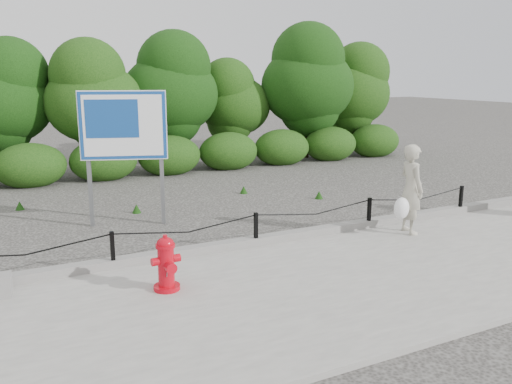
{
  "coord_description": "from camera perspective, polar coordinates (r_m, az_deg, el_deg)",
  "views": [
    {
      "loc": [
        -4.17,
        -8.13,
        3.08
      ],
      "look_at": [
        0.1,
        0.2,
        1.0
      ],
      "focal_mm": 38.0,
      "sensor_mm": 36.0,
      "label": 1
    }
  ],
  "objects": [
    {
      "name": "ground",
      "position": [
        9.64,
        -0.01,
        -6.1
      ],
      "size": [
        90.0,
        90.0,
        0.0
      ],
      "primitive_type": "plane",
      "color": "#2D2B28",
      "rests_on": "ground"
    },
    {
      "name": "sidewalk",
      "position": [
        8.01,
        6.63,
        -9.86
      ],
      "size": [
        14.0,
        4.0,
        0.08
      ],
      "primitive_type": "cube",
      "color": "gray",
      "rests_on": "ground"
    },
    {
      "name": "curb",
      "position": [
        9.64,
        -0.15,
        -5.17
      ],
      "size": [
        14.0,
        0.22,
        0.14
      ],
      "primitive_type": "cube",
      "color": "slate",
      "rests_on": "sidewalk"
    },
    {
      "name": "chain_barrier",
      "position": [
        9.51,
        -0.01,
        -3.5
      ],
      "size": [
        10.06,
        0.06,
        0.6
      ],
      "color": "black",
      "rests_on": "sidewalk"
    },
    {
      "name": "treeline",
      "position": [
        17.85,
        -10.14,
        10.3
      ],
      "size": [
        20.18,
        3.57,
        4.68
      ],
      "color": "black",
      "rests_on": "ground"
    },
    {
      "name": "fire_hydrant",
      "position": [
        7.72,
        -9.43,
        -7.47
      ],
      "size": [
        0.42,
        0.43,
        0.8
      ],
      "rotation": [
        0.0,
        0.0,
        0.05
      ],
      "color": "#B90614",
      "rests_on": "sidewalk"
    },
    {
      "name": "pedestrian",
      "position": [
        10.56,
        15.97,
        0.18
      ],
      "size": [
        0.76,
        0.69,
        1.7
      ],
      "rotation": [
        0.0,
        0.0,
        1.38
      ],
      "color": "#AAA592",
      "rests_on": "sidewalk"
    },
    {
      "name": "advertising_sign",
      "position": [
        11.08,
        -13.81,
        6.19
      ],
      "size": [
        1.63,
        0.65,
        2.73
      ],
      "rotation": [
        0.0,
        0.0,
        -0.34
      ],
      "color": "slate",
      "rests_on": "ground"
    }
  ]
}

